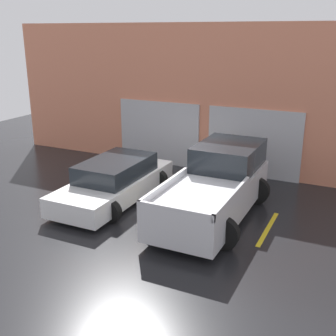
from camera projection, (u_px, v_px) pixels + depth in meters
ground_plane at (175, 196)px, 13.35m from camera, size 28.00×28.00×0.00m
shophouse_building at (213, 99)px, 15.36m from camera, size 17.10×0.68×5.29m
pickup_truck at (216, 186)px, 11.83m from camera, size 2.50×5.04×1.83m
sedan_white at (115, 181)px, 12.97m from camera, size 2.18×4.66×1.26m
parking_stripe_far_left at (74, 191)px, 13.78m from camera, size 0.12×2.20×0.01m
parking_stripe_left at (161, 208)px, 12.47m from camera, size 0.12×2.20×0.01m
parking_stripe_centre at (268, 229)px, 11.16m from camera, size 0.12×2.20×0.01m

